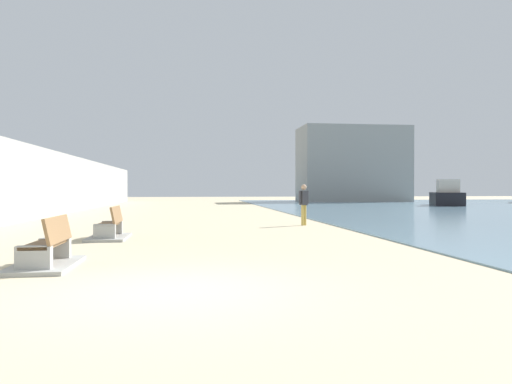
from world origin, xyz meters
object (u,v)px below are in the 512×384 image
(bench_near, at_px, (47,255))
(boat_nearest, at_px, (447,196))
(bench_far, at_px, (110,231))
(person_walking, at_px, (304,202))

(bench_near, xyz_separation_m, boat_nearest, (24.43, 29.21, 0.62))
(bench_near, relative_size, bench_far, 1.00)
(bench_near, xyz_separation_m, bench_far, (0.30, 5.23, 0.00))
(bench_near, bearing_deg, boat_nearest, 50.10)
(person_walking, distance_m, boat_nearest, 26.07)
(person_walking, bearing_deg, bench_far, -148.11)
(boat_nearest, bearing_deg, bench_far, -135.17)
(person_walking, bearing_deg, boat_nearest, 48.87)
(bench_far, height_order, boat_nearest, boat_nearest)
(bench_near, xyz_separation_m, person_walking, (7.28, 9.57, 0.74))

